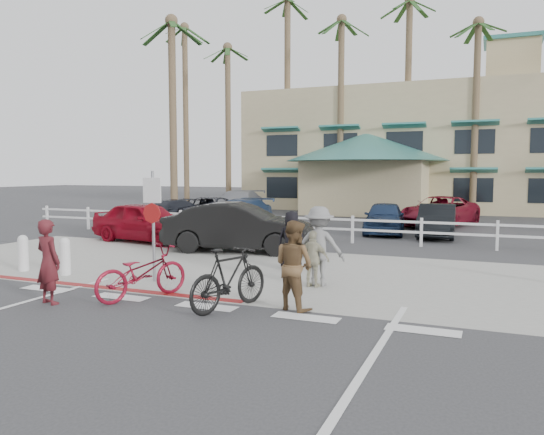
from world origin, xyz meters
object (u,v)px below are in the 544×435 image
at_px(bike_red, 142,273).
at_px(bike_black, 229,278).
at_px(sign_post, 153,220).
at_px(car_red_compact, 146,222).
at_px(car_white_sedan, 239,227).

xyz_separation_m(bike_red, bike_black, (2.02, -0.06, 0.05)).
distance_m(sign_post, car_red_compact, 7.34).
distance_m(bike_red, bike_black, 2.02).
xyz_separation_m(bike_red, car_white_sedan, (-0.94, 6.44, 0.25)).
relative_size(car_white_sedan, car_red_compact, 1.11).
xyz_separation_m(sign_post, car_white_sedan, (-0.19, 4.94, -0.66)).
distance_m(sign_post, bike_black, 3.30).
height_order(bike_black, car_red_compact, car_red_compact).
bearing_deg(car_white_sedan, bike_red, 178.51).
relative_size(bike_red, car_white_sedan, 0.43).
relative_size(sign_post, car_red_compact, 0.67).
bearing_deg(car_red_compact, bike_black, -125.87).
bearing_deg(sign_post, car_red_compact, 127.27).
bearing_deg(bike_black, bike_red, 16.50).
height_order(bike_red, car_red_compact, car_red_compact).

